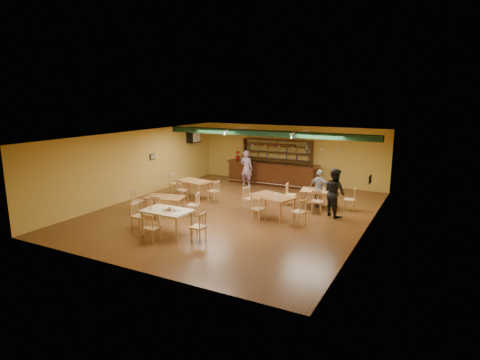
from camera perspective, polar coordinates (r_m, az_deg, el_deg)
The scene contains 23 objects.
floor at distance 15.73m, azimuth -0.63°, elevation -4.55°, with size 12.00×12.00×0.00m, color #543018.
ceiling_beam at distance 17.67m, azimuth 3.70°, elevation 6.75°, with size 10.00×0.30×0.25m, color black.
track_rail_left at distance 18.99m, azimuth -0.55°, elevation 7.36°, with size 0.05×2.50×0.05m, color silver.
track_rail_right at distance 17.70m, azimuth 8.67°, elevation 6.88°, with size 0.05×2.50×0.05m, color silver.
ac_unit at distance 21.28m, azimuth -6.68°, elevation 6.19°, with size 0.34×0.70×0.48m, color silver.
picture_left at distance 18.94m, azimuth -12.54°, elevation 3.28°, with size 0.04×0.34×0.28m, color black.
picture_right at distance 14.21m, azimuth 18.28°, elevation 0.10°, with size 0.04×0.34×0.28m, color black.
bar_counter at distance 20.39m, azimuth 4.62°, elevation 0.90°, with size 4.91×0.85×1.13m, color black.
back_bar_hutch at distance 20.86m, azimuth 5.33°, elevation 2.75°, with size 3.80×0.40×2.28m, color black.
poinsettia at distance 21.11m, azimuth -0.36°, elevation 3.55°, with size 0.27×0.27×0.49m, color maroon.
dining_table_a at distance 17.98m, azimuth -6.71°, elevation -1.27°, with size 1.52×0.91×0.76m, color #AB6E3C.
dining_table_b at distance 16.43m, azimuth 11.40°, elevation -2.73°, with size 1.48×0.89×0.74m, color #AB6E3C.
dining_table_c at distance 15.51m, azimuth -10.75°, elevation -3.65°, with size 1.42×0.85×0.71m, color #AB6E3C.
dining_table_d at distance 15.04m, azimuth 4.73°, elevation -3.76°, with size 1.63×0.98×0.81m, color #AB6E3C.
near_table at distance 13.29m, azimuth -10.47°, elevation -6.02°, with size 1.56×1.00×0.84m, color #CCB888.
pizza_tray at distance 13.10m, azimuth -10.16°, elevation -4.33°, with size 0.40×0.40×0.01m, color silver.
parmesan_shaker at distance 13.34m, azimuth -12.69°, elevation -3.93°, with size 0.07×0.07×0.11m, color #EAE5C6.
napkin_stack at distance 13.10m, azimuth -8.60°, elevation -4.23°, with size 0.20×0.15×0.03m, color white.
pizza_server at distance 13.04m, azimuth -9.43°, elevation -4.33°, with size 0.32×0.09×0.00m, color silver.
side_plate at distance 12.64m, azimuth -8.97°, elevation -4.90°, with size 0.22×0.22×0.01m, color white.
patron_bar at distance 20.03m, azimuth 0.94°, elevation 1.74°, with size 0.66×0.44×1.82m, color #894AA1.
patron_right_a at distance 15.34m, azimuth 13.49°, elevation -1.75°, with size 0.90×0.70×1.85m, color black.
patron_right_b at distance 16.39m, azimuth 11.38°, elevation -1.26°, with size 0.92×0.38×1.57m, color gray.
Camera 1 is at (7.18, -13.26, 4.50)m, focal length 29.55 mm.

